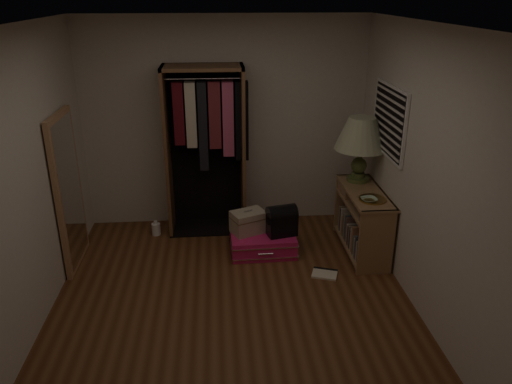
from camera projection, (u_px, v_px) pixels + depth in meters
The scene contains 13 objects.
ground at pixel (233, 306), 4.84m from camera, with size 4.00×4.00×0.00m, color #583119.
room_walls at pixel (239, 157), 4.32m from camera, with size 3.52×4.02×2.60m.
console_bookshelf at pixel (362, 218), 5.77m from camera, with size 0.42×1.12×0.75m.
open_wardrobe at pixel (208, 135), 6.00m from camera, with size 0.99×0.50×2.05m.
floor_mirror at pixel (69, 192), 5.31m from camera, with size 0.06×0.80×1.70m.
pink_suitcase at pixel (263, 243), 5.80m from camera, with size 0.77×0.57×0.23m.
train_case at pixel (248, 222), 5.76m from camera, with size 0.45×0.39×0.28m.
black_bag at pixel (282, 220), 5.68m from camera, with size 0.37×0.28×0.36m.
table_lamp at pixel (361, 135), 5.70m from camera, with size 0.76×0.76×0.76m.
brass_tray at pixel (372, 199), 5.36m from camera, with size 0.34×0.34×0.02m.
ceramic_bowl at pixel (369, 200), 5.31m from camera, with size 0.17×0.17×0.04m, color #A5C6A8.
white_jug at pixel (156, 229), 6.22m from camera, with size 0.13×0.13×0.19m.
floor_book at pixel (325, 273), 5.38m from camera, with size 0.32×0.29×0.02m.
Camera 1 is at (-0.11, -4.07, 2.85)m, focal length 35.00 mm.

